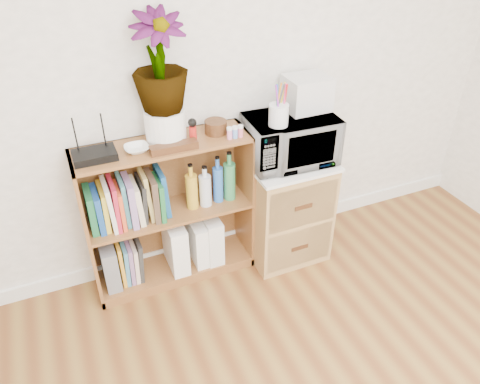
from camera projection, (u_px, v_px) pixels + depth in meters
skirting_board at (218, 240)px, 3.28m from camera, size 4.00×0.02×0.10m
bookshelf at (170, 214)px, 2.82m from camera, size 1.00×0.30×0.95m
wicker_unit at (285, 208)px, 3.08m from camera, size 0.50×0.45×0.70m
microwave at (290, 139)px, 2.79m from camera, size 0.54×0.38×0.29m
pen_cup at (279, 115)px, 2.59m from camera, size 0.11×0.11×0.12m
small_appliance at (307, 93)px, 2.75m from camera, size 0.25×0.21×0.20m
router at (95, 155)px, 2.41m from camera, size 0.22×0.15×0.04m
white_bowl at (137, 149)px, 2.48m from camera, size 0.13×0.13×0.03m
plant_pot at (165, 126)px, 2.53m from camera, size 0.22×0.22×0.19m
potted_plant at (159, 62)px, 2.34m from camera, size 0.29×0.29×0.51m
trinket_box at (174, 147)px, 2.48m from camera, size 0.26×0.06×0.04m
kokeshi_doll at (193, 134)px, 2.56m from camera, size 0.04×0.04×0.09m
wooden_bowl at (216, 127)px, 2.65m from camera, size 0.13×0.13×0.07m
paint_jars at (235, 134)px, 2.60m from camera, size 0.10×0.04×0.05m
file_box at (109, 264)px, 2.84m from camera, size 0.09×0.23×0.29m
magazine_holder_left at (175, 244)px, 2.95m from camera, size 0.11×0.27×0.34m
magazine_holder_mid at (198, 241)px, 3.01m from camera, size 0.09×0.24×0.30m
magazine_holder_right at (210, 236)px, 3.03m from camera, size 0.10×0.25×0.32m
cookbooks at (128, 201)px, 2.66m from camera, size 0.46×0.20×0.30m
liquor_bottles at (210, 181)px, 2.82m from camera, size 0.31×0.07×0.31m
lower_books at (129, 260)px, 2.88m from camera, size 0.15×0.19×0.29m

